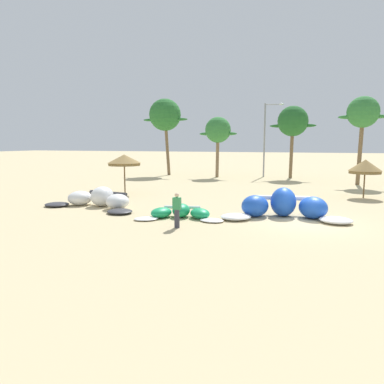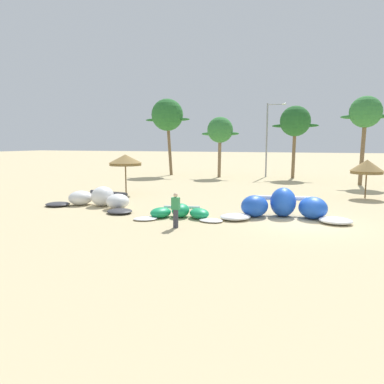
{
  "view_description": "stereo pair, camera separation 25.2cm",
  "coord_description": "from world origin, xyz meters",
  "px_view_note": "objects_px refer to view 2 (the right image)",
  "views": [
    {
      "loc": [
        0.14,
        -18.22,
        3.89
      ],
      "look_at": [
        -6.49,
        2.0,
        1.0
      ],
      "focal_mm": 34.15,
      "sensor_mm": 36.0,
      "label": 1
    },
    {
      "loc": [
        0.38,
        -18.14,
        3.89
      ],
      "look_at": [
        -6.49,
        2.0,
        1.0
      ],
      "focal_mm": 34.15,
      "sensor_mm": 36.0,
      "label": 2
    }
  ],
  "objects_px": {
    "kite_left_of_center": "(283,207)",
    "palm_left": "(220,131)",
    "palm_leftmost": "(167,115)",
    "palm_center_left": "(366,113)",
    "kite_far_left": "(99,199)",
    "beach_umbrella_near_van": "(125,160)",
    "lamppost_west": "(269,135)",
    "palm_left_of_gap": "(295,122)",
    "kite_left": "(180,213)",
    "beach_umbrella_middle": "(367,167)",
    "person_near_kites": "(176,210)"
  },
  "relations": [
    {
      "from": "kite_left",
      "to": "palm_left_of_gap",
      "type": "xyz_separation_m",
      "value": [
        4.24,
        23.96,
        5.82
      ]
    },
    {
      "from": "palm_left_of_gap",
      "to": "kite_left",
      "type": "bearing_deg",
      "value": -100.04
    },
    {
      "from": "kite_left_of_center",
      "to": "palm_left_of_gap",
      "type": "bearing_deg",
      "value": 92.13
    },
    {
      "from": "kite_far_left",
      "to": "palm_center_left",
      "type": "xyz_separation_m",
      "value": [
        16.42,
        17.67,
        6.01
      ]
    },
    {
      "from": "palm_left_of_gap",
      "to": "lamppost_west",
      "type": "bearing_deg",
      "value": 168.78
    },
    {
      "from": "person_near_kites",
      "to": "palm_leftmost",
      "type": "bearing_deg",
      "value": 113.33
    },
    {
      "from": "beach_umbrella_near_van",
      "to": "palm_center_left",
      "type": "bearing_deg",
      "value": 34.88
    },
    {
      "from": "palm_left",
      "to": "lamppost_west",
      "type": "relative_size",
      "value": 0.82
    },
    {
      "from": "beach_umbrella_middle",
      "to": "kite_left",
      "type": "bearing_deg",
      "value": -133.14
    },
    {
      "from": "palm_center_left",
      "to": "kite_far_left",
      "type": "bearing_deg",
      "value": -132.9
    },
    {
      "from": "palm_left_of_gap",
      "to": "beach_umbrella_near_van",
      "type": "bearing_deg",
      "value": -123.38
    },
    {
      "from": "person_near_kites",
      "to": "palm_center_left",
      "type": "xyz_separation_m",
      "value": [
        9.99,
        21.27,
        5.66
      ]
    },
    {
      "from": "person_near_kites",
      "to": "palm_center_left",
      "type": "bearing_deg",
      "value": 64.84
    },
    {
      "from": "lamppost_west",
      "to": "palm_left_of_gap",
      "type": "bearing_deg",
      "value": -11.22
    },
    {
      "from": "beach_umbrella_middle",
      "to": "person_near_kites",
      "type": "distance_m",
      "value": 15.85
    },
    {
      "from": "lamppost_west",
      "to": "person_near_kites",
      "type": "bearing_deg",
      "value": -91.71
    },
    {
      "from": "kite_far_left",
      "to": "kite_left",
      "type": "relative_size",
      "value": 1.41
    },
    {
      "from": "person_near_kites",
      "to": "palm_left",
      "type": "height_order",
      "value": "palm_left"
    },
    {
      "from": "kite_left_of_center",
      "to": "lamppost_west",
      "type": "height_order",
      "value": "lamppost_west"
    },
    {
      "from": "palm_leftmost",
      "to": "palm_left",
      "type": "relative_size",
      "value": 1.35
    },
    {
      "from": "kite_far_left",
      "to": "person_near_kites",
      "type": "bearing_deg",
      "value": -29.26
    },
    {
      "from": "palm_center_left",
      "to": "lamppost_west",
      "type": "relative_size",
      "value": 0.98
    },
    {
      "from": "kite_left_of_center",
      "to": "palm_center_left",
      "type": "distance_m",
      "value": 19.13
    },
    {
      "from": "beach_umbrella_near_van",
      "to": "beach_umbrella_middle",
      "type": "xyz_separation_m",
      "value": [
        16.93,
        3.69,
        -0.37
      ]
    },
    {
      "from": "kite_left",
      "to": "lamppost_west",
      "type": "xyz_separation_m",
      "value": [
        1.38,
        24.53,
        4.4
      ]
    },
    {
      "from": "palm_left_of_gap",
      "to": "kite_far_left",
      "type": "bearing_deg",
      "value": -114.17
    },
    {
      "from": "person_near_kites",
      "to": "palm_leftmost",
      "type": "relative_size",
      "value": 0.18
    },
    {
      "from": "person_near_kites",
      "to": "palm_left",
      "type": "xyz_separation_m",
      "value": [
        -4.29,
        24.59,
        4.38
      ]
    },
    {
      "from": "kite_left",
      "to": "beach_umbrella_near_van",
      "type": "distance_m",
      "value": 10.1
    },
    {
      "from": "kite_left",
      "to": "lamppost_west",
      "type": "bearing_deg",
      "value": 86.77
    },
    {
      "from": "palm_center_left",
      "to": "palm_left_of_gap",
      "type": "bearing_deg",
      "value": 142.9
    },
    {
      "from": "palm_leftmost",
      "to": "palm_center_left",
      "type": "relative_size",
      "value": 1.13
    },
    {
      "from": "kite_left",
      "to": "beach_umbrella_middle",
      "type": "distance_m",
      "value": 14.68
    },
    {
      "from": "beach_umbrella_near_van",
      "to": "person_near_kites",
      "type": "relative_size",
      "value": 1.86
    },
    {
      "from": "kite_far_left",
      "to": "palm_left",
      "type": "relative_size",
      "value": 0.99
    },
    {
      "from": "kite_far_left",
      "to": "kite_left_of_center",
      "type": "bearing_deg",
      "value": 1.68
    },
    {
      "from": "kite_left",
      "to": "beach_umbrella_middle",
      "type": "relative_size",
      "value": 1.73
    },
    {
      "from": "palm_leftmost",
      "to": "beach_umbrella_near_van",
      "type": "bearing_deg",
      "value": -78.28
    },
    {
      "from": "palm_left_of_gap",
      "to": "palm_center_left",
      "type": "bearing_deg",
      "value": -37.1
    },
    {
      "from": "lamppost_west",
      "to": "palm_left",
      "type": "bearing_deg",
      "value": -158.17
    },
    {
      "from": "kite_far_left",
      "to": "beach_umbrella_near_van",
      "type": "distance_m",
      "value": 5.94
    },
    {
      "from": "kite_left_of_center",
      "to": "palm_left",
      "type": "relative_size",
      "value": 1.0
    },
    {
      "from": "beach_umbrella_middle",
      "to": "palm_center_left",
      "type": "height_order",
      "value": "palm_center_left"
    },
    {
      "from": "lamppost_west",
      "to": "beach_umbrella_near_van",
      "type": "bearing_deg",
      "value": -115.42
    },
    {
      "from": "palm_center_left",
      "to": "beach_umbrella_middle",
      "type": "bearing_deg",
      "value": -94.22
    },
    {
      "from": "palm_leftmost",
      "to": "palm_center_left",
      "type": "bearing_deg",
      "value": -11.3
    },
    {
      "from": "palm_left",
      "to": "lamppost_west",
      "type": "distance_m",
      "value": 5.5
    },
    {
      "from": "beach_umbrella_middle",
      "to": "palm_left",
      "type": "bearing_deg",
      "value": 138.97
    },
    {
      "from": "kite_far_left",
      "to": "person_near_kites",
      "type": "height_order",
      "value": "person_near_kites"
    },
    {
      "from": "kite_far_left",
      "to": "palm_leftmost",
      "type": "xyz_separation_m",
      "value": [
        -4.55,
        21.86,
        6.61
      ]
    }
  ]
}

